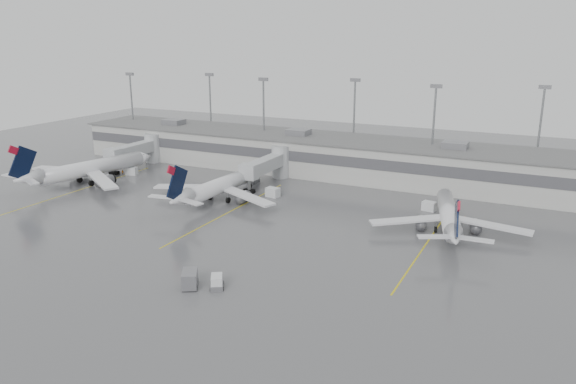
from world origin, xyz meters
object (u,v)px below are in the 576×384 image
at_px(jet_mid_left, 220,185).
at_px(baggage_tug, 217,283).
at_px(jet_mid_right, 449,216).
at_px(jet_far_left, 87,169).

xyz_separation_m(jet_mid_left, baggage_tug, (19.96, -32.25, -2.38)).
xyz_separation_m(jet_mid_left, jet_mid_right, (42.07, 0.98, -0.21)).
bearing_deg(jet_mid_left, baggage_tug, -54.97).
distance_m(jet_mid_left, baggage_tug, 38.00).
bearing_deg(jet_mid_right, jet_far_left, 167.77).
height_order(jet_far_left, jet_mid_left, jet_far_left).
relative_size(jet_mid_left, jet_mid_right, 1.09).
bearing_deg(jet_mid_right, jet_mid_left, 167.09).
bearing_deg(jet_far_left, jet_mid_left, 15.96).
relative_size(jet_mid_right, baggage_tug, 9.15).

